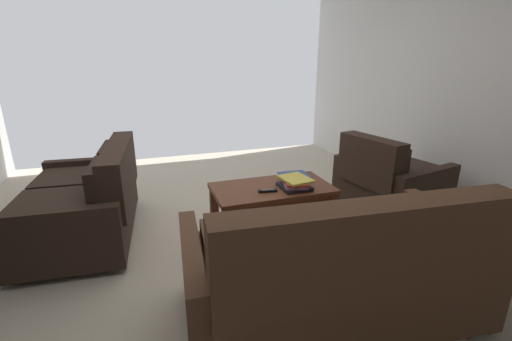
# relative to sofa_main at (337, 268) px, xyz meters

# --- Properties ---
(ground_plane) EXTENTS (4.85, 5.82, 0.01)m
(ground_plane) POSITION_rel_sofa_main_xyz_m (0.37, -1.16, -0.38)
(ground_plane) COLOR beige
(wall_left) EXTENTS (0.12, 5.82, 2.66)m
(wall_left) POSITION_rel_sofa_main_xyz_m (-2.05, -1.16, 0.95)
(wall_left) COLOR white
(wall_left) RESTS_ON ground
(sofa_main) EXTENTS (1.82, 1.04, 0.91)m
(sofa_main) POSITION_rel_sofa_main_xyz_m (0.00, 0.00, 0.00)
(sofa_main) COLOR black
(sofa_main) RESTS_ON ground
(loveseat_near) EXTENTS (0.97, 1.45, 0.83)m
(loveseat_near) POSITION_rel_sofa_main_xyz_m (1.50, -1.63, -0.03)
(loveseat_near) COLOR black
(loveseat_near) RESTS_ON ground
(coffee_table) EXTENTS (1.04, 0.57, 0.46)m
(coffee_table) POSITION_rel_sofa_main_xyz_m (-0.05, -1.17, 0.01)
(coffee_table) COLOR brown
(coffee_table) RESTS_ON ground
(armchair_side) EXTENTS (0.96, 1.01, 0.83)m
(armchair_side) POSITION_rel_sofa_main_xyz_m (-1.30, -1.19, -0.03)
(armchair_side) COLOR black
(armchair_side) RESTS_ON ground
(book_stack) EXTENTS (0.27, 0.32, 0.09)m
(book_stack) POSITION_rel_sofa_main_xyz_m (-0.22, -1.07, 0.12)
(book_stack) COLOR black
(book_stack) RESTS_ON coffee_table
(tv_remote) EXTENTS (0.17, 0.07, 0.02)m
(tv_remote) POSITION_rel_sofa_main_xyz_m (0.03, -1.06, 0.09)
(tv_remote) COLOR black
(tv_remote) RESTS_ON coffee_table
(loose_magazine) EXTENTS (0.29, 0.26, 0.01)m
(loose_magazine) POSITION_rel_sofa_main_xyz_m (-0.36, -1.38, 0.08)
(loose_magazine) COLOR #385693
(loose_magazine) RESTS_ON coffee_table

